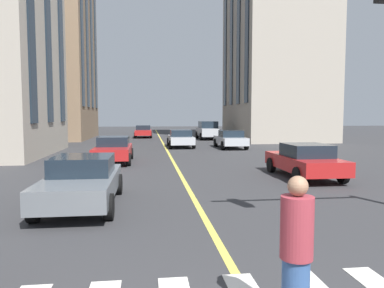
# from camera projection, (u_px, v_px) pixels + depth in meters

# --- Properties ---
(lane_centre_line) EXTENTS (80.00, 0.16, 0.01)m
(lane_centre_line) POSITION_uv_depth(u_px,v_px,m) (170.00, 156.00, 22.48)
(lane_centre_line) COLOR #D8C64C
(lane_centre_line) RESTS_ON ground_plane
(car_red_far) EXTENTS (4.40, 1.95, 1.37)m
(car_red_far) POSITION_uv_depth(u_px,v_px,m) (113.00, 149.00, 19.45)
(car_red_far) COLOR #B21E1E
(car_red_far) RESTS_ON ground_plane
(car_red_near) EXTENTS (4.40, 1.95, 1.37)m
(car_red_near) POSITION_uv_depth(u_px,v_px,m) (305.00, 160.00, 14.70)
(car_red_near) COLOR #B21E1E
(car_red_near) RESTS_ON ground_plane
(car_silver_oncoming) EXTENTS (4.40, 1.95, 1.37)m
(car_silver_oncoming) POSITION_uv_depth(u_px,v_px,m) (230.00, 139.00, 27.84)
(car_silver_oncoming) COLOR #B7BABF
(car_silver_oncoming) RESTS_ON ground_plane
(car_silver_trailing) EXTENTS (4.70, 2.14, 1.88)m
(car_silver_trailing) POSITION_uv_depth(u_px,v_px,m) (208.00, 130.00, 38.17)
(car_silver_trailing) COLOR #B7BABF
(car_silver_trailing) RESTS_ON ground_plane
(car_grey_parked_a) EXTENTS (4.40, 1.95, 1.37)m
(car_grey_parked_a) POSITION_uv_depth(u_px,v_px,m) (82.00, 181.00, 10.10)
(car_grey_parked_a) COLOR slate
(car_grey_parked_a) RESTS_ON ground_plane
(car_silver_mid) EXTENTS (4.40, 1.95, 1.37)m
(car_silver_mid) POSITION_uv_depth(u_px,v_px,m) (181.00, 138.00, 28.66)
(car_silver_mid) COLOR #B7BABF
(car_silver_mid) RESTS_ON ground_plane
(car_red_parked_b) EXTENTS (4.40, 1.95, 1.37)m
(car_red_parked_b) POSITION_uv_depth(u_px,v_px,m) (143.00, 131.00, 41.29)
(car_red_parked_b) COLOR #B21E1E
(car_red_parked_b) RESTS_ON ground_plane
(pedestrian_near) EXTENTS (0.38, 0.38, 1.82)m
(pedestrian_near) POSITION_uv_depth(u_px,v_px,m) (296.00, 253.00, 4.23)
(pedestrian_near) COLOR #2D4C7F
(pedestrian_near) RESTS_ON ground_plane
(building_right_near) EXTENTS (12.16, 8.52, 25.84)m
(building_right_near) POSITION_uv_depth(u_px,v_px,m) (276.00, 12.00, 37.12)
(building_right_near) COLOR #A89E8E
(building_right_near) RESTS_ON ground_plane
(building_left_far) EXTENTS (12.10, 12.47, 24.03)m
(building_left_far) POSITION_uv_depth(u_px,v_px,m) (28.00, 24.00, 38.27)
(building_left_far) COLOR #846B51
(building_left_far) RESTS_ON ground_plane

